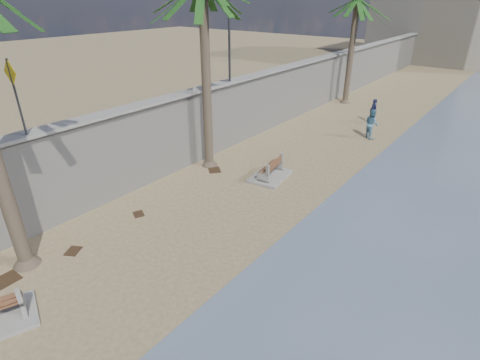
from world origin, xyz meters
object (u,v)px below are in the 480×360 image
Objects in this scene: palm_back at (358,2)px; person_a at (373,110)px; person_b at (372,122)px; bench_far at (270,170)px.

person_a is at bearing -47.23° from palm_back.
person_a is 0.96× the size of person_b.
bench_far is 1.25× the size of person_a.
person_a is (3.58, -3.87, -6.30)m from palm_back.
bench_far is 11.00m from person_a.
person_b is at bearing -55.92° from palm_back.
palm_back reaches higher than bench_far.
palm_back is 10.24m from person_b.
person_b is at bearing 78.37° from bench_far.
person_b is (1.67, 8.13, 0.58)m from bench_far.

